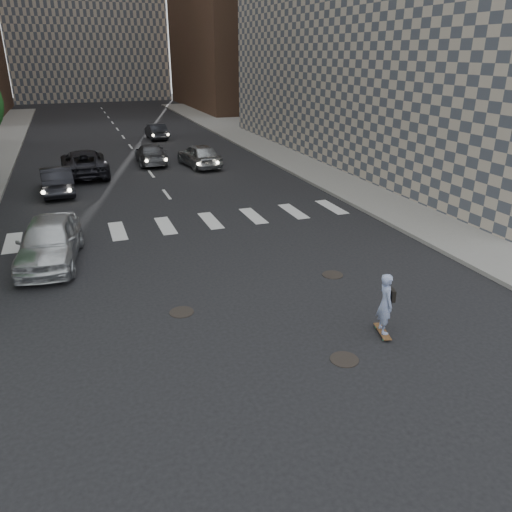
{
  "coord_description": "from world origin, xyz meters",
  "views": [
    {
      "loc": [
        -4.34,
        -11.35,
        6.93
      ],
      "look_at": [
        0.38,
        1.49,
        1.3
      ],
      "focal_mm": 35.0,
      "sensor_mm": 36.0,
      "label": 1
    }
  ],
  "objects": [
    {
      "name": "ground",
      "position": [
        0.0,
        0.0,
        0.0
      ],
      "size": [
        160.0,
        160.0,
        0.0
      ],
      "primitive_type": "plane",
      "color": "black",
      "rests_on": "ground"
    },
    {
      "name": "manhole_c",
      "position": [
        3.3,
        2.0,
        0.01
      ],
      "size": [
        0.7,
        0.7,
        0.02
      ],
      "primitive_type": "cylinder",
      "color": "black",
      "rests_on": "ground"
    },
    {
      "name": "traffic_car_e",
      "position": [
        2.55,
        32.0,
        0.64
      ],
      "size": [
        1.44,
        3.91,
        1.28
      ],
      "primitive_type": "imported",
      "rotation": [
        0.0,
        0.0,
        3.16
      ],
      "color": "black",
      "rests_on": "ground"
    },
    {
      "name": "traffic_car_a",
      "position": [
        -5.31,
        16.23,
        0.71
      ],
      "size": [
        1.78,
        4.39,
        1.42
      ],
      "primitive_type": "imported",
      "rotation": [
        0.0,
        0.0,
        3.21
      ],
      "color": "black",
      "rests_on": "ground"
    },
    {
      "name": "traffic_car_c",
      "position": [
        -3.78,
        19.93,
        0.76
      ],
      "size": [
        2.65,
        5.55,
        1.53
      ],
      "primitive_type": "imported",
      "rotation": [
        0.0,
        0.0,
        3.16
      ],
      "color": "black",
      "rests_on": "ground"
    },
    {
      "name": "traffic_car_d",
      "position": [
        3.28,
        20.0,
        0.75
      ],
      "size": [
        2.35,
        4.59,
        1.49
      ],
      "primitive_type": "imported",
      "rotation": [
        0.0,
        0.0,
        3.28
      ],
      "color": "#A2A5A9",
      "rests_on": "ground"
    },
    {
      "name": "silver_sedan",
      "position": [
        -5.5,
        6.38,
        0.81
      ],
      "size": [
        2.49,
        4.93,
        1.61
      ],
      "primitive_type": "imported",
      "rotation": [
        0.0,
        0.0,
        -0.13
      ],
      "color": "silver",
      "rests_on": "ground"
    },
    {
      "name": "sidewalk_right",
      "position": [
        14.5,
        20.0,
        0.07
      ],
      "size": [
        13.0,
        80.0,
        0.15
      ],
      "primitive_type": "cube",
      "color": "gray",
      "rests_on": "ground"
    },
    {
      "name": "skateboarder",
      "position": [
        2.74,
        -1.8,
        0.91
      ],
      "size": [
        0.53,
        0.9,
        1.74
      ],
      "rotation": [
        0.0,
        0.0,
        -0.26
      ],
      "color": "brown",
      "rests_on": "ground"
    },
    {
      "name": "manhole_b",
      "position": [
        -2.0,
        1.2,
        0.01
      ],
      "size": [
        0.7,
        0.7,
        0.02
      ],
      "primitive_type": "cylinder",
      "color": "black",
      "rests_on": "ground"
    },
    {
      "name": "traffic_car_b",
      "position": [
        0.5,
        22.0,
        0.65
      ],
      "size": [
        2.0,
        4.55,
        1.3
      ],
      "primitive_type": "imported",
      "rotation": [
        0.0,
        0.0,
        3.1
      ],
      "color": "#4F5055",
      "rests_on": "ground"
    },
    {
      "name": "manhole_a",
      "position": [
        1.2,
        -2.5,
        0.01
      ],
      "size": [
        0.7,
        0.7,
        0.02
      ],
      "primitive_type": "cylinder",
      "color": "black",
      "rests_on": "ground"
    }
  ]
}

